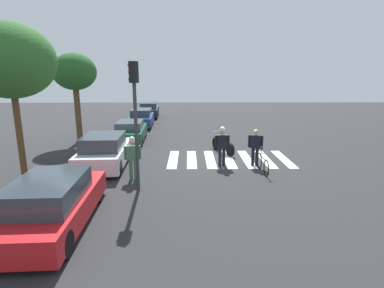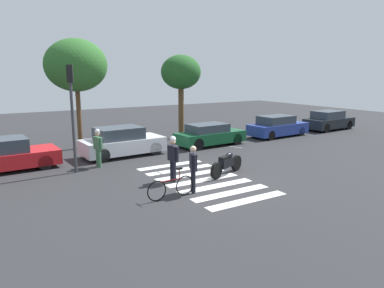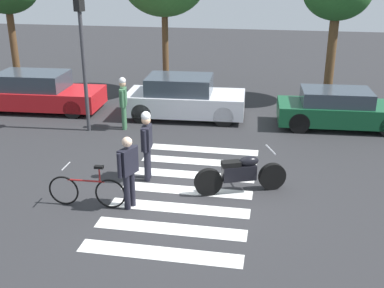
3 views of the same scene
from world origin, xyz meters
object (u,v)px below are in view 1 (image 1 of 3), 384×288
(police_motorcycle, at_px, (223,144))
(car_black_suv, at_px, (149,110))
(car_red_convertible, at_px, (52,204))
(car_green_compact, at_px, (131,131))
(car_blue_hatchback, at_px, (142,118))
(car_white_van, at_px, (105,151))
(leaning_bicycle, at_px, (263,163))
(officer_on_foot, at_px, (222,143))
(traffic_light_pole, at_px, (135,107))
(pedestrian_bystander, at_px, (133,155))
(officer_by_motorcycle, at_px, (255,145))

(police_motorcycle, xyz_separation_m, car_black_suv, (13.57, 5.59, 0.21))
(police_motorcycle, xyz_separation_m, car_red_convertible, (-7.91, 5.48, 0.20))
(car_green_compact, xyz_separation_m, car_blue_hatchback, (5.52, 0.15, 0.04))
(car_green_compact, bearing_deg, car_white_van, 178.25)
(leaning_bicycle, relative_size, officer_on_foot, 1.00)
(police_motorcycle, relative_size, car_red_convertible, 0.46)
(police_motorcycle, bearing_deg, car_white_van, 113.85)
(car_red_convertible, bearing_deg, leaning_bicycle, -55.83)
(car_red_convertible, height_order, car_white_van, car_white_van)
(car_white_van, xyz_separation_m, car_black_suv, (16.01, 0.06, -0.03))
(car_red_convertible, distance_m, traffic_light_pole, 4.00)
(pedestrian_bystander, xyz_separation_m, traffic_light_pole, (-1.09, -0.35, 2.00))
(car_red_convertible, xyz_separation_m, car_white_van, (5.47, 0.05, 0.03))
(leaning_bicycle, bearing_deg, pedestrian_bystander, 98.95)
(pedestrian_bystander, bearing_deg, officer_by_motorcycle, -71.00)
(police_motorcycle, xyz_separation_m, traffic_light_pole, (-5.23, 3.62, 2.52))
(police_motorcycle, height_order, car_green_compact, car_green_compact)
(police_motorcycle, distance_m, officer_on_foot, 2.44)
(car_black_suv, bearing_deg, car_green_compact, -178.85)
(pedestrian_bystander, distance_m, car_green_compact, 7.10)
(leaning_bicycle, distance_m, car_red_convertible, 8.21)
(leaning_bicycle, xyz_separation_m, pedestrian_bystander, (-0.83, 5.29, 0.60))
(officer_on_foot, distance_m, officer_by_motorcycle, 1.49)
(officer_on_foot, bearing_deg, officer_by_motorcycle, -90.39)
(traffic_light_pole, bearing_deg, police_motorcycle, -34.72)
(car_red_convertible, xyz_separation_m, car_green_compact, (10.72, -0.11, -0.05))
(car_blue_hatchback, xyz_separation_m, car_black_suv, (5.24, 0.07, 0.02))
(leaning_bicycle, distance_m, officer_on_foot, 1.99)
(police_motorcycle, height_order, car_red_convertible, car_red_convertible)
(pedestrian_bystander, distance_m, car_black_suv, 17.78)
(officer_by_motorcycle, distance_m, car_red_convertible, 8.67)
(leaning_bicycle, distance_m, pedestrian_bystander, 5.39)
(officer_on_foot, height_order, car_blue_hatchback, officer_on_foot)
(leaning_bicycle, height_order, car_red_convertible, car_red_convertible)
(car_blue_hatchback, bearing_deg, traffic_light_pole, -172.05)
(car_red_convertible, height_order, traffic_light_pole, traffic_light_pole)
(traffic_light_pole, bearing_deg, pedestrian_bystander, 17.97)
(officer_by_motorcycle, bearing_deg, car_green_compact, 51.71)
(police_motorcycle, distance_m, car_black_suv, 14.67)
(pedestrian_bystander, distance_m, traffic_light_pole, 2.30)
(pedestrian_bystander, bearing_deg, car_black_suv, 5.19)
(car_green_compact, height_order, car_black_suv, car_black_suv)
(car_red_convertible, bearing_deg, car_green_compact, -0.57)
(officer_by_motorcycle, relative_size, car_white_van, 0.40)
(car_blue_hatchback, relative_size, traffic_light_pole, 0.96)
(officer_on_foot, relative_size, car_blue_hatchback, 0.42)
(leaning_bicycle, relative_size, car_blue_hatchback, 0.42)
(officer_on_foot, bearing_deg, pedestrian_bystander, 115.96)
(police_motorcycle, distance_m, car_green_compact, 6.06)
(leaning_bicycle, xyz_separation_m, car_green_compact, (6.12, 6.68, 0.23))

